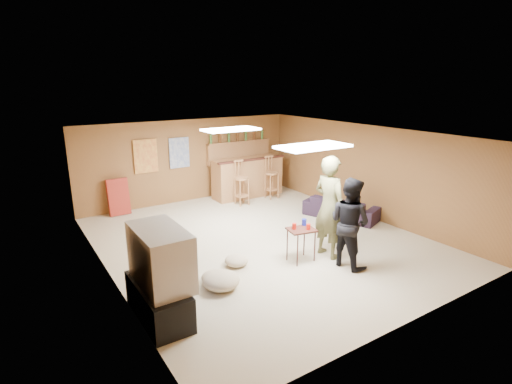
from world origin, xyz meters
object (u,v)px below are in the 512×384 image
person_black (350,222)px  sofa (341,208)px  tv_body (161,257)px  person_olive (330,207)px  tray_table (301,245)px  bar_counter (248,177)px

person_black → sofa: size_ratio=0.92×
tv_body → sofa: (5.05, 1.65, -0.65)m
person_olive → sofa: 2.35m
person_black → tray_table: size_ratio=2.60×
tv_body → bar_counter: (4.15, 4.45, -0.35)m
person_olive → person_black: (0.02, -0.49, -0.15)m
bar_counter → sofa: 2.96m
person_olive → sofa: size_ratio=1.10×
bar_counter → person_black: (-0.82, -4.71, 0.26)m
tv_body → tray_table: bearing=6.8°
person_olive → sofa: person_olive is taller
tv_body → bar_counter: bearing=47.0°
sofa → tv_body: bearing=86.7°
tv_body → sofa: size_ratio=0.63×
tv_body → sofa: 5.35m
sofa → tray_table: size_ratio=2.81×
tv_body → person_olive: person_olive is taller
person_olive → sofa: (1.74, 1.41, -0.70)m
person_olive → person_black: person_olive is taller
bar_counter → tray_table: size_ratio=3.22×
sofa → tray_table: 2.67m
person_olive → tv_body: bearing=89.7°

